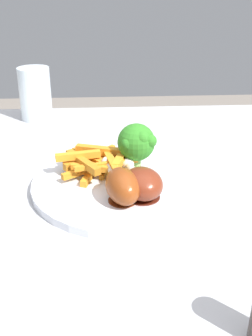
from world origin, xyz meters
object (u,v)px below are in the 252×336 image
(chicken_drumstick_far, at_px, (142,183))
(water_glass, at_px, (35,94))
(dinner_plate, at_px, (126,183))
(carrot_fries_pile, at_px, (95,161))
(dining_table, at_px, (87,251))
(chicken_drumstick_near, at_px, (121,184))
(broccoli_floret_front, at_px, (137,143))

(chicken_drumstick_far, distance_m, water_glass, 0.43)
(dinner_plate, xyz_separation_m, water_glass, (-0.18, 0.33, 0.05))
(carrot_fries_pile, distance_m, chicken_drumstick_far, 0.10)
(dining_table, xyz_separation_m, chicken_drumstick_near, (0.05, -0.05, 0.15))
(carrot_fries_pile, xyz_separation_m, chicken_drumstick_near, (0.04, -0.09, 0.00))
(broccoli_floret_front, bearing_deg, water_glass, 122.95)
(dining_table, bearing_deg, chicken_drumstick_far, -26.32)
(chicken_drumstick_far, bearing_deg, carrot_fries_pile, 129.52)
(dining_table, distance_m, chicken_drumstick_near, 0.16)
(dining_table, height_order, chicken_drumstick_far, chicken_drumstick_far)
(carrot_fries_pile, xyz_separation_m, water_glass, (-0.13, 0.30, 0.02))
(dinner_plate, bearing_deg, water_glass, 118.11)
(carrot_fries_pile, bearing_deg, chicken_drumstick_far, -50.48)
(chicken_drumstick_near, bearing_deg, broccoli_floret_front, 72.14)
(chicken_drumstick_far, xyz_separation_m, water_glass, (-0.20, 0.38, 0.02))
(broccoli_floret_front, bearing_deg, carrot_fries_pile, 179.76)
(dining_table, xyz_separation_m, dinner_plate, (0.06, 0.01, 0.12))
(water_glass, bearing_deg, chicken_drumstick_near, -66.66)
(water_glass, bearing_deg, dinner_plate, -61.89)
(chicken_drumstick_far, height_order, water_glass, water_glass)
(chicken_drumstick_near, relative_size, water_glass, 1.17)
(broccoli_floret_front, distance_m, carrot_fries_pile, 0.07)
(chicken_drumstick_near, bearing_deg, chicken_drumstick_far, 15.25)
(broccoli_floret_front, height_order, carrot_fries_pile, broccoli_floret_front)
(dining_table, xyz_separation_m, carrot_fries_pile, (0.02, 0.04, 0.14))
(carrot_fries_pile, distance_m, water_glass, 0.33)
(dinner_plate, height_order, carrot_fries_pile, carrot_fries_pile)
(dining_table, bearing_deg, carrot_fries_pile, 65.11)
(broccoli_floret_front, height_order, chicken_drumstick_far, broccoli_floret_front)
(chicken_drumstick_near, xyz_separation_m, chicken_drumstick_far, (0.03, 0.01, -0.00))
(dining_table, relative_size, dinner_plate, 3.31)
(chicken_drumstick_near, height_order, water_glass, water_glass)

